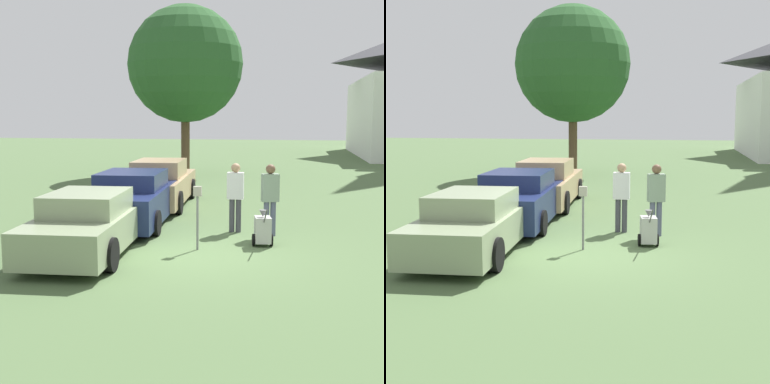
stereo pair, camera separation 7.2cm
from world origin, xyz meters
The scene contains 9 objects.
ground_plane centered at (0.00, 0.00, 0.00)m, with size 120.00×120.00×0.00m, color #4C663D.
parked_car_sage centered at (-2.35, -0.28, 0.64)m, with size 2.15×4.91×1.37m.
parked_car_navy centered at (-2.35, 3.06, 0.70)m, with size 2.27×5.23×1.48m.
parked_car_tan centered at (-2.35, 6.16, 0.72)m, with size 2.16×5.36×1.55m.
parking_meter centered at (-0.06, 0.35, 1.00)m, with size 0.18×0.09×1.44m.
person_worker centered at (0.58, 2.37, 1.03)m, with size 0.42×0.24×1.80m.
person_supervisor centered at (1.48, 2.07, 1.04)m, with size 0.47×0.34×1.81m.
equipment_cart centered at (1.37, 0.99, 0.39)m, with size 0.51×1.00×1.00m.
shade_tree centered at (-3.40, 15.70, 5.59)m, with size 5.82×5.82×8.51m.
Camera 2 is at (2.06, -11.22, 2.97)m, focal length 50.00 mm.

